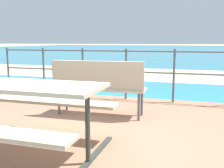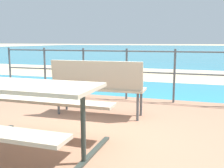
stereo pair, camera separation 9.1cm
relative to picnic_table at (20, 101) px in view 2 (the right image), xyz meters
The scene contains 7 objects.
ground_plane 0.99m from the picnic_table, 62.03° to the left, with size 240.00×240.00×0.00m, color tan.
patio_paving 0.97m from the picnic_table, 62.03° to the left, with size 6.40×5.20×0.06m, color #996B51.
sea_water 40.66m from the picnic_table, 89.51° to the left, with size 90.00×90.00×0.01m, color teal.
beach_strip 8.01m from the picnic_table, 87.50° to the left, with size 54.00×4.07×0.01m, color tan.
picnic_table is the anchor object (origin of this frame).
park_bench 1.65m from the picnic_table, 81.68° to the left, with size 1.53×0.47×0.92m.
railing_fence 3.04m from the picnic_table, 83.44° to the left, with size 5.94×0.04×1.07m.
Camera 2 is at (1.43, -2.94, 1.28)m, focal length 42.23 mm.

